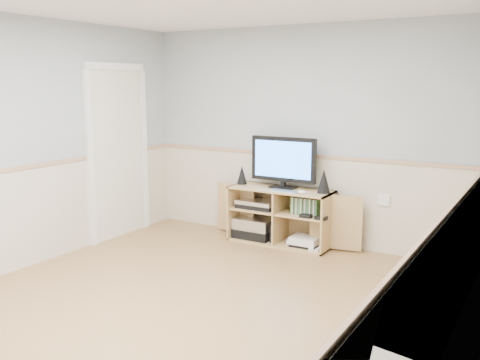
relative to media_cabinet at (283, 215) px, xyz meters
The scene contains 11 objects.
room 2.12m from the media_cabinet, 87.86° to the right, with size 4.04×4.54×2.54m.
media_cabinet is the anchor object (origin of this frame).
monitor 0.64m from the media_cabinet, 90.00° to the right, with size 0.80×0.18×0.59m.
speaker_left 0.69m from the media_cabinet, behind, with size 0.12×0.12×0.22m, color black.
speaker_right 0.68m from the media_cabinet, ahead, with size 0.15×0.15×0.27m, color black.
keyboard 0.40m from the media_cabinet, 58.76° to the right, with size 0.32×0.13×0.01m, color silver.
mouse 0.50m from the media_cabinet, 31.02° to the right, with size 0.10×0.06×0.04m, color white.
av_components 0.35m from the media_cabinet, behind, with size 0.53×0.34×0.47m.
game_consoles 0.41m from the media_cabinet, 12.17° to the right, with size 0.45×0.30×0.11m.
game_cases 0.36m from the media_cabinet, 12.99° to the right, with size 0.32×0.14×0.19m, color #3F8C3F.
wall_outlet 1.18m from the media_cabinet, ahead, with size 0.12×0.03×0.12m, color white.
Camera 1 is at (2.54, -3.43, 1.84)m, focal length 40.00 mm.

